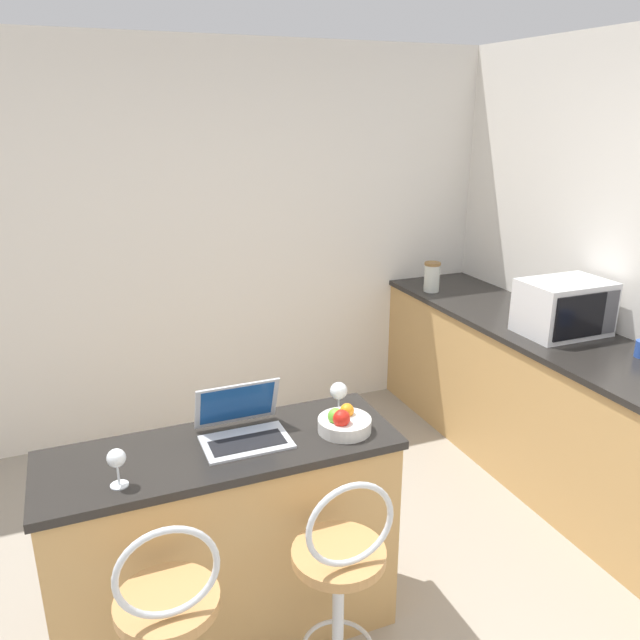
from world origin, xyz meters
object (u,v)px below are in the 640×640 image
(bar_stool_far, at_px, (340,600))
(wine_glass_tall, at_px, (117,460))
(microwave, at_px, (564,307))
(storage_jar, at_px, (432,277))
(wine_glass_short, at_px, (339,392))
(fruit_bowl, at_px, (344,423))
(laptop, at_px, (242,425))

(bar_stool_far, bearing_deg, wine_glass_tall, 153.71)
(microwave, xyz_separation_m, storage_jar, (-0.23, 1.05, -0.05))
(microwave, distance_m, wine_glass_short, 1.68)
(fruit_bowl, distance_m, wine_glass_tall, 0.89)
(storage_jar, bearing_deg, wine_glass_tall, -143.64)
(wine_glass_short, relative_size, wine_glass_tall, 0.98)
(wine_glass_short, bearing_deg, wine_glass_tall, -166.75)
(laptop, bearing_deg, microwave, 13.25)
(microwave, xyz_separation_m, wine_glass_short, (-1.62, -0.44, -0.06))
(storage_jar, bearing_deg, microwave, -77.60)
(wine_glass_short, xyz_separation_m, fruit_bowl, (-0.05, -0.16, -0.06))
(bar_stool_far, height_order, laptop, laptop)
(fruit_bowl, bearing_deg, bar_stool_far, -115.17)
(laptop, height_order, wine_glass_short, laptop)
(bar_stool_far, bearing_deg, microwave, 28.25)
(storage_jar, bearing_deg, bar_stool_far, -128.39)
(laptop, xyz_separation_m, wine_glass_short, (0.44, 0.05, 0.04))
(laptop, height_order, fruit_bowl, laptop)
(microwave, relative_size, storage_jar, 2.31)
(bar_stool_far, relative_size, wine_glass_short, 7.19)
(laptop, bearing_deg, wine_glass_short, 6.48)
(laptop, xyz_separation_m, storage_jar, (1.83, 1.54, 0.05))
(microwave, relative_size, wine_glass_short, 3.51)
(wine_glass_short, bearing_deg, microwave, 15.04)
(bar_stool_far, height_order, microwave, microwave)
(laptop, distance_m, microwave, 2.12)
(fruit_bowl, bearing_deg, laptop, 164.39)
(laptop, distance_m, wine_glass_short, 0.45)
(wine_glass_tall, bearing_deg, laptop, 19.05)
(wine_glass_tall, bearing_deg, wine_glass_short, 13.25)
(storage_jar, xyz_separation_m, wine_glass_tall, (-2.32, -1.71, -0.01))
(storage_jar, distance_m, fruit_bowl, 2.19)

